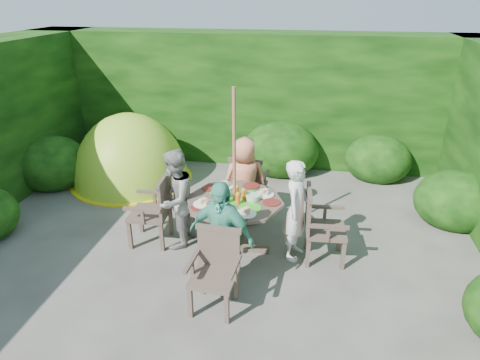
% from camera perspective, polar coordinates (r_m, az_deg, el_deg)
% --- Properties ---
extents(ground, '(60.00, 60.00, 0.00)m').
position_cam_1_polar(ground, '(5.54, -4.35, -11.56)').
color(ground, '#4B4843').
rests_on(ground, ground).
extents(hedge_enclosure, '(9.00, 9.00, 2.50)m').
position_cam_1_polar(hedge_enclosure, '(6.13, -1.64, 5.31)').
color(hedge_enclosure, black).
rests_on(hedge_enclosure, ground).
extents(patio_table, '(1.29, 1.29, 0.89)m').
position_cam_1_polar(patio_table, '(5.55, -0.69, -3.75)').
color(patio_table, '#3F3129').
rests_on(patio_table, ground).
extents(parasol_pole, '(0.04, 0.04, 2.20)m').
position_cam_1_polar(parasol_pole, '(5.35, -0.76, 0.73)').
color(parasol_pole, brown).
rests_on(parasol_pole, ground).
extents(garden_chair_right, '(0.54, 0.59, 0.94)m').
position_cam_1_polar(garden_chair_right, '(5.53, 10.55, -5.85)').
color(garden_chair_right, '#3F3129').
rests_on(garden_chair_right, ground).
extents(garden_chair_left, '(0.54, 0.60, 0.95)m').
position_cam_1_polar(garden_chair_left, '(5.90, -11.25, -3.80)').
color(garden_chair_left, '#3F3129').
rests_on(garden_chair_left, ground).
extents(garden_chair_back, '(0.59, 0.54, 0.90)m').
position_cam_1_polar(garden_chair_back, '(6.59, 1.02, -0.47)').
color(garden_chair_back, '#3F3129').
rests_on(garden_chair_back, ground).
extents(garden_chair_front, '(0.55, 0.50, 0.87)m').
position_cam_1_polar(garden_chair_front, '(4.72, -3.29, -11.70)').
color(garden_chair_front, '#3F3129').
rests_on(garden_chair_front, ground).
extents(child_right, '(0.43, 0.55, 1.34)m').
position_cam_1_polar(child_right, '(5.45, 7.56, -4.02)').
color(child_right, silver).
rests_on(child_right, ground).
extents(child_left, '(0.61, 0.73, 1.36)m').
position_cam_1_polar(child_left, '(5.72, -8.64, -2.56)').
color(child_left, gray).
rests_on(child_left, ground).
extents(child_back, '(0.73, 0.58, 1.32)m').
position_cam_1_polar(child_back, '(6.25, 0.67, -0.13)').
color(child_back, '#CF7A55').
rests_on(child_back, ground).
extents(child_front, '(0.85, 0.53, 1.36)m').
position_cam_1_polar(child_front, '(4.85, -2.57, -7.56)').
color(child_front, '#48A88D').
rests_on(child_front, ground).
extents(dome_tent, '(2.49, 2.49, 2.50)m').
position_cam_1_polar(dome_tent, '(8.13, -14.14, -0.04)').
color(dome_tent, '#A2C525').
rests_on(dome_tent, ground).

